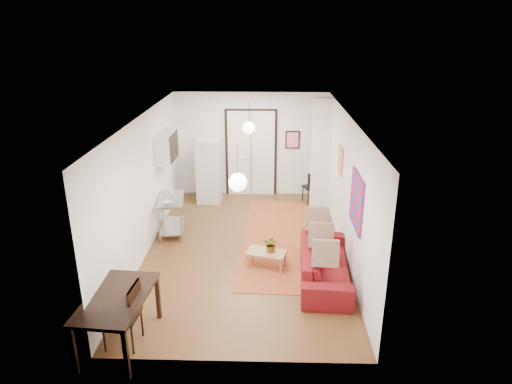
{
  "coord_description": "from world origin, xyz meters",
  "views": [
    {
      "loc": [
        0.48,
        -8.88,
        4.65
      ],
      "look_at": [
        0.23,
        0.25,
        1.25
      ],
      "focal_mm": 32.0,
      "sensor_mm": 36.0,
      "label": 1
    }
  ],
  "objects_px": {
    "kitchen_counter": "(171,211)",
    "dining_table": "(117,302)",
    "black_side_chair": "(311,183)",
    "sofa": "(325,263)",
    "fridge": "(209,171)",
    "coffee_table": "(266,254)",
    "dining_chair_far": "(123,306)",
    "dining_chair_near": "(123,306)"
  },
  "relations": [
    {
      "from": "coffee_table",
      "to": "kitchen_counter",
      "type": "xyz_separation_m",
      "value": [
        -2.21,
        1.55,
        0.25
      ]
    },
    {
      "from": "dining_table",
      "to": "kitchen_counter",
      "type": "bearing_deg",
      "value": 90.0
    },
    {
      "from": "coffee_table",
      "to": "dining_chair_far",
      "type": "xyz_separation_m",
      "value": [
        -2.17,
        -2.3,
        0.3
      ]
    },
    {
      "from": "dining_chair_far",
      "to": "coffee_table",
      "type": "bearing_deg",
      "value": 141.45
    },
    {
      "from": "dining_chair_far",
      "to": "dining_chair_near",
      "type": "bearing_deg",
      "value": 180.0
    },
    {
      "from": "black_side_chair",
      "to": "dining_table",
      "type": "bearing_deg",
      "value": 40.22
    },
    {
      "from": "sofa",
      "to": "fridge",
      "type": "height_order",
      "value": "fridge"
    },
    {
      "from": "kitchen_counter",
      "to": "fridge",
      "type": "distance_m",
      "value": 2.16
    },
    {
      "from": "coffee_table",
      "to": "dining_chair_near",
      "type": "distance_m",
      "value": 3.18
    },
    {
      "from": "dining_chair_far",
      "to": "fridge",
      "type": "bearing_deg",
      "value": 179.08
    },
    {
      "from": "coffee_table",
      "to": "kitchen_counter",
      "type": "relative_size",
      "value": 0.72
    },
    {
      "from": "coffee_table",
      "to": "dining_table",
      "type": "height_order",
      "value": "dining_table"
    },
    {
      "from": "fridge",
      "to": "dining_table",
      "type": "xyz_separation_m",
      "value": [
        -0.63,
        -6.0,
        -0.14
      ]
    },
    {
      "from": "fridge",
      "to": "black_side_chair",
      "type": "xyz_separation_m",
      "value": [
        2.79,
        0.05,
        -0.35
      ]
    },
    {
      "from": "coffee_table",
      "to": "dining_table",
      "type": "xyz_separation_m",
      "value": [
        -2.21,
        -2.41,
        0.45
      ]
    },
    {
      "from": "dining_chair_near",
      "to": "coffee_table",
      "type": "bearing_deg",
      "value": 141.45
    },
    {
      "from": "dining_chair_near",
      "to": "dining_chair_far",
      "type": "distance_m",
      "value": 0.0
    },
    {
      "from": "kitchen_counter",
      "to": "fridge",
      "type": "relative_size",
      "value": 0.68
    },
    {
      "from": "kitchen_counter",
      "to": "dining_table",
      "type": "bearing_deg",
      "value": -98.0
    },
    {
      "from": "sofa",
      "to": "dining_table",
      "type": "bearing_deg",
      "value": 124.27
    },
    {
      "from": "fridge",
      "to": "dining_chair_near",
      "type": "bearing_deg",
      "value": -92.39
    },
    {
      "from": "dining_chair_near",
      "to": "kitchen_counter",
      "type": "bearing_deg",
      "value": -174.59
    },
    {
      "from": "black_side_chair",
      "to": "sofa",
      "type": "bearing_deg",
      "value": 68.44
    },
    {
      "from": "dining_chair_near",
      "to": "dining_chair_far",
      "type": "height_order",
      "value": "same"
    },
    {
      "from": "dining_table",
      "to": "dining_chair_far",
      "type": "height_order",
      "value": "dining_chair_far"
    },
    {
      "from": "sofa",
      "to": "dining_chair_far",
      "type": "xyz_separation_m",
      "value": [
        -3.29,
        -1.88,
        0.27
      ]
    },
    {
      "from": "kitchen_counter",
      "to": "dining_chair_far",
      "type": "xyz_separation_m",
      "value": [
        0.05,
        -3.85,
        0.05
      ]
    },
    {
      "from": "kitchen_counter",
      "to": "dining_table",
      "type": "distance_m",
      "value": 3.96
    },
    {
      "from": "fridge",
      "to": "dining_table",
      "type": "bearing_deg",
      "value": -92.72
    },
    {
      "from": "sofa",
      "to": "dining_chair_near",
      "type": "xyz_separation_m",
      "value": [
        -3.29,
        -1.88,
        0.27
      ]
    },
    {
      "from": "dining_chair_near",
      "to": "dining_chair_far",
      "type": "relative_size",
      "value": 1.0
    },
    {
      "from": "kitchen_counter",
      "to": "dining_chair_far",
      "type": "distance_m",
      "value": 3.85
    },
    {
      "from": "kitchen_counter",
      "to": "dining_table",
      "type": "xyz_separation_m",
      "value": [
        0.0,
        -3.96,
        0.2
      ]
    },
    {
      "from": "sofa",
      "to": "black_side_chair",
      "type": "distance_m",
      "value": 4.07
    },
    {
      "from": "sofa",
      "to": "kitchen_counter",
      "type": "distance_m",
      "value": 3.88
    },
    {
      "from": "coffee_table",
      "to": "dining_chair_far",
      "type": "height_order",
      "value": "dining_chair_far"
    },
    {
      "from": "black_side_chair",
      "to": "kitchen_counter",
      "type": "bearing_deg",
      "value": 11.18
    },
    {
      "from": "sofa",
      "to": "coffee_table",
      "type": "bearing_deg",
      "value": 72.85
    },
    {
      "from": "black_side_chair",
      "to": "coffee_table",
      "type": "bearing_deg",
      "value": 51.38
    },
    {
      "from": "sofa",
      "to": "fridge",
      "type": "xyz_separation_m",
      "value": [
        -2.7,
        4.01,
        0.54
      ]
    },
    {
      "from": "dining_table",
      "to": "sofa",
      "type": "bearing_deg",
      "value": 30.82
    },
    {
      "from": "kitchen_counter",
      "to": "dining_chair_far",
      "type": "relative_size",
      "value": 1.15
    }
  ]
}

